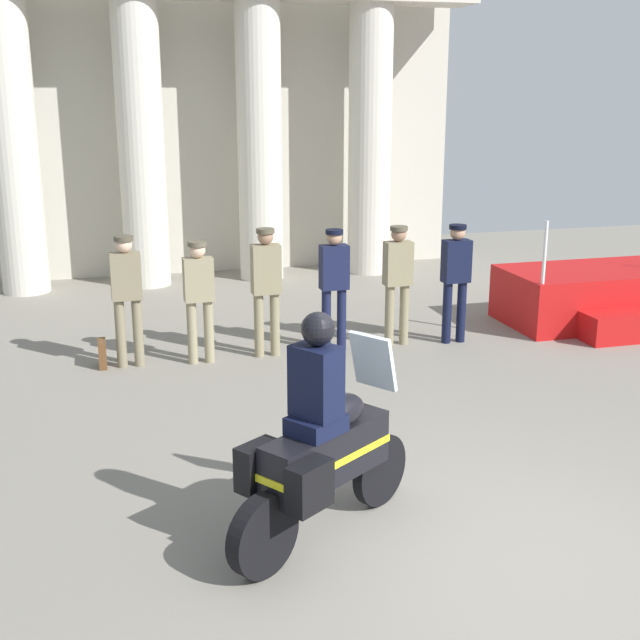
% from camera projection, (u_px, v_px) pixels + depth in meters
% --- Properties ---
extents(ground_plane, '(28.00, 28.00, 0.00)m').
position_uv_depth(ground_plane, '(507.00, 563.00, 6.37)').
color(ground_plane, gray).
extents(colonnade_backdrop, '(10.28, 1.67, 6.50)m').
position_uv_depth(colonnade_backdrop, '(196.00, 102.00, 15.35)').
color(colonnade_backdrop, beige).
rests_on(colonnade_backdrop, ground_plane).
extents(reviewing_stand, '(2.85, 2.03, 1.73)m').
position_uv_depth(reviewing_stand, '(598.00, 297.00, 12.83)').
color(reviewing_stand, '#B71414').
rests_on(reviewing_stand, ground_plane).
extents(officer_in_row_0, '(0.39, 0.24, 1.72)m').
position_uv_depth(officer_in_row_0, '(127.00, 290.00, 10.63)').
color(officer_in_row_0, '#7A7056').
rests_on(officer_in_row_0, ground_plane).
extents(officer_in_row_1, '(0.39, 0.24, 1.62)m').
position_uv_depth(officer_in_row_1, '(199.00, 292.00, 10.79)').
color(officer_in_row_1, gray).
rests_on(officer_in_row_1, ground_plane).
extents(officer_in_row_2, '(0.39, 0.24, 1.74)m').
position_uv_depth(officer_in_row_2, '(266.00, 282.00, 11.06)').
color(officer_in_row_2, '#847A5B').
rests_on(officer_in_row_2, ground_plane).
extents(officer_in_row_3, '(0.39, 0.24, 1.68)m').
position_uv_depth(officer_in_row_3, '(334.00, 280.00, 11.35)').
color(officer_in_row_3, '#141938').
rests_on(officer_in_row_3, ground_plane).
extents(officer_in_row_4, '(0.39, 0.24, 1.69)m').
position_uv_depth(officer_in_row_4, '(398.00, 276.00, 11.56)').
color(officer_in_row_4, '#847A5B').
rests_on(officer_in_row_4, ground_plane).
extents(officer_in_row_5, '(0.39, 0.24, 1.69)m').
position_uv_depth(officer_in_row_5, '(456.00, 274.00, 11.67)').
color(officer_in_row_5, black).
rests_on(officer_in_row_5, ground_plane).
extents(motorcycle_with_rider, '(1.79, 1.30, 1.90)m').
position_uv_depth(motorcycle_with_rider, '(320.00, 448.00, 6.49)').
color(motorcycle_with_rider, black).
rests_on(motorcycle_with_rider, ground_plane).
extents(briefcase_on_ground, '(0.10, 0.32, 0.36)m').
position_uv_depth(briefcase_on_ground, '(102.00, 354.00, 10.82)').
color(briefcase_on_ground, brown).
rests_on(briefcase_on_ground, ground_plane).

